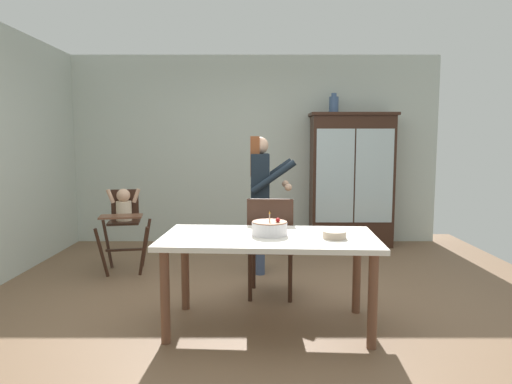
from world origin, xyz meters
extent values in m
plane|color=brown|center=(0.00, 0.00, 0.00)|extent=(6.24, 6.24, 0.00)
cube|color=beige|center=(0.00, 2.63, 1.35)|extent=(5.32, 0.06, 2.70)
cube|color=#382116|center=(1.38, 2.37, 0.91)|extent=(1.13, 0.42, 1.83)
cube|color=#382116|center=(1.38, 2.37, 1.85)|extent=(1.19, 0.48, 0.04)
cube|color=silver|center=(1.11, 2.15, 1.01)|extent=(0.51, 0.01, 1.28)
cube|color=silver|center=(1.65, 2.15, 1.01)|extent=(0.51, 0.01, 1.28)
cube|color=#382116|center=(1.38, 2.37, 1.01)|extent=(1.05, 0.36, 0.02)
cylinder|color=#3D567F|center=(1.11, 2.37, 1.98)|extent=(0.13, 0.13, 0.22)
cylinder|color=#3D567F|center=(1.11, 2.37, 2.11)|extent=(0.07, 0.07, 0.05)
cylinder|color=#382116|center=(-1.63, 0.78, 0.28)|extent=(0.12, 0.16, 0.56)
cylinder|color=#382116|center=(-1.20, 0.86, 0.28)|extent=(0.15, 0.12, 0.56)
cylinder|color=#382116|center=(-1.71, 1.22, 0.28)|extent=(0.15, 0.12, 0.56)
cylinder|color=#382116|center=(-1.28, 1.29, 0.28)|extent=(0.12, 0.16, 0.56)
cube|color=#382116|center=(-1.45, 1.04, 0.25)|extent=(0.42, 0.11, 0.02)
cube|color=#382116|center=(-1.45, 1.04, 0.57)|extent=(0.39, 0.39, 0.02)
cube|color=#382116|center=(-1.48, 1.19, 0.76)|extent=(0.31, 0.08, 0.34)
cube|color=brown|center=(-1.41, 0.77, 0.68)|extent=(0.48, 0.31, 0.02)
cylinder|color=beige|center=(-1.46, 1.06, 0.70)|extent=(0.17, 0.17, 0.22)
sphere|color=tan|center=(-1.46, 1.06, 0.87)|extent=(0.15, 0.15, 0.15)
cylinder|color=tan|center=(-1.59, 1.03, 0.86)|extent=(0.10, 0.06, 0.17)
cylinder|color=tan|center=(-1.32, 1.08, 0.86)|extent=(0.10, 0.06, 0.17)
cylinder|color=#3D4C6B|center=(0.08, 0.93, 0.41)|extent=(0.11, 0.11, 0.82)
cylinder|color=#3D4C6B|center=(0.07, 1.10, 0.41)|extent=(0.11, 0.11, 0.82)
cube|color=#19232D|center=(0.08, 1.02, 1.08)|extent=(0.20, 0.36, 0.52)
cube|color=white|center=(0.18, 1.02, 1.08)|extent=(0.01, 0.06, 0.49)
sphere|color=tan|center=(0.08, 1.02, 1.43)|extent=(0.19, 0.19, 0.19)
cube|color=brown|center=(0.02, 1.02, 1.31)|extent=(0.10, 0.20, 0.44)
cylinder|color=#19232D|center=(0.22, 0.82, 1.10)|extent=(0.49, 0.08, 0.37)
sphere|color=tan|center=(0.38, 0.82, 0.99)|extent=(0.08, 0.08, 0.08)
cylinder|color=#19232D|center=(0.21, 1.22, 1.10)|extent=(0.49, 0.08, 0.37)
sphere|color=tan|center=(0.37, 1.22, 0.99)|extent=(0.08, 0.08, 0.08)
cube|color=silver|center=(0.14, -0.50, 0.72)|extent=(1.72, 0.96, 0.04)
cylinder|color=brown|center=(-0.63, -0.80, 0.35)|extent=(0.07, 0.07, 0.70)
cylinder|color=brown|center=(0.86, -0.88, 0.35)|extent=(0.07, 0.07, 0.70)
cylinder|color=brown|center=(-0.59, -0.11, 0.35)|extent=(0.07, 0.07, 0.70)
cylinder|color=brown|center=(0.90, -0.20, 0.35)|extent=(0.07, 0.07, 0.70)
cylinder|color=white|center=(0.14, -0.47, 0.79)|extent=(0.28, 0.28, 0.10)
cylinder|color=#935B3D|center=(0.14, -0.47, 0.84)|extent=(0.27, 0.27, 0.01)
cylinder|color=#F2E5CC|center=(0.14, -0.47, 0.88)|extent=(0.01, 0.01, 0.06)
cone|color=yellow|center=(0.14, -0.47, 0.92)|extent=(0.02, 0.02, 0.02)
sphere|color=red|center=(0.20, -0.50, 0.87)|extent=(0.04, 0.04, 0.04)
cylinder|color=#C6AD93|center=(0.63, -0.59, 0.77)|extent=(0.18, 0.18, 0.05)
cylinder|color=#382116|center=(0.38, 0.42, 0.23)|extent=(0.04, 0.04, 0.45)
cylinder|color=#382116|center=(0.01, 0.45, 0.23)|extent=(0.04, 0.04, 0.45)
cylinder|color=#382116|center=(0.35, 0.05, 0.23)|extent=(0.04, 0.04, 0.45)
cylinder|color=#382116|center=(-0.02, 0.09, 0.23)|extent=(0.04, 0.04, 0.45)
cube|color=brown|center=(0.18, 0.25, 0.47)|extent=(0.48, 0.48, 0.03)
cube|color=#382116|center=(0.16, 0.06, 0.72)|extent=(0.42, 0.07, 0.48)
cylinder|color=#382116|center=(0.35, 0.04, 0.72)|extent=(0.03, 0.03, 0.48)
cylinder|color=#382116|center=(-0.03, 0.07, 0.72)|extent=(0.03, 0.03, 0.48)
camera|label=1|loc=(0.03, -3.96, 1.47)|focal=31.59mm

